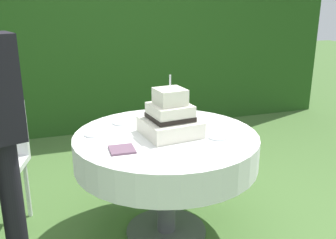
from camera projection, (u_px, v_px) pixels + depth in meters
The scene contains 9 objects.
ground_plane at pixel (166, 231), 2.68m from camera, with size 20.00×20.00×0.00m, color #476B33.
foliage_hedge at pixel (98, 9), 4.50m from camera, with size 5.93×0.53×2.87m, color #234C19.
cake_table at pixel (166, 150), 2.49m from camera, with size 1.19×1.19×0.72m.
wedding_cake at pixel (170, 118), 2.42m from camera, with size 0.37×0.37×0.39m.
serving_plate_near at pixel (122, 122), 2.67m from camera, with size 0.14×0.14×0.01m, color white.
serving_plate_far at pixel (93, 134), 2.44m from camera, with size 0.11×0.11×0.01m, color white.
serving_plate_left at pixel (202, 121), 2.69m from camera, with size 0.10×0.10×0.01m, color white.
serving_plate_right at pixel (218, 137), 2.39m from camera, with size 0.13×0.13×0.01m, color white.
napkin_stack at pixel (122, 149), 2.19m from camera, with size 0.14×0.14×0.01m, color #6B4C60.
Camera 1 is at (-0.73, -2.19, 1.56)m, focal length 40.85 mm.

